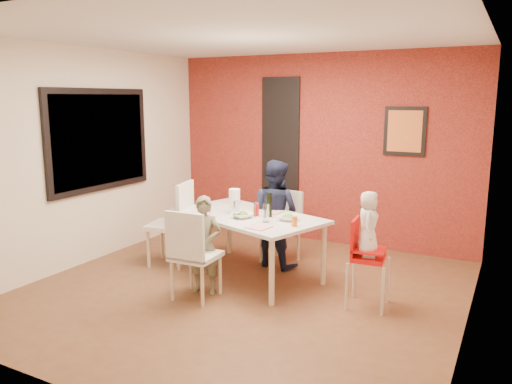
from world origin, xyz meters
The scene contains 35 objects.
ground centered at (0.00, 0.00, 0.00)m, with size 4.50×4.50×0.00m, color brown.
ceiling centered at (0.00, 0.00, 2.70)m, with size 4.50×4.50×0.02m, color silver.
wall_back centered at (0.00, 2.25, 1.35)m, with size 4.50×0.02×2.70m, color beige.
wall_front centered at (0.00, -2.25, 1.35)m, with size 4.50×0.02×2.70m, color beige.
wall_left centered at (-2.25, 0.00, 1.35)m, with size 0.02×4.50×2.70m, color beige.
wall_right centered at (2.25, 0.00, 1.35)m, with size 0.02×4.50×2.70m, color beige.
brick_accent_wall centered at (0.00, 2.23, 1.35)m, with size 4.50×0.02×2.70m, color maroon.
picture_window_frame centered at (-2.22, 0.20, 1.55)m, with size 0.05×1.70×1.30m, color black.
picture_window_pane centered at (-2.21, 0.20, 1.55)m, with size 0.02×1.55×1.15m, color black.
glassblock_strip centered at (-0.60, 2.21, 1.50)m, with size 0.55×0.03×1.70m, color #B6BFC6.
glassblock_surround centered at (-0.60, 2.21, 1.50)m, with size 0.60×0.03×1.76m, color black.
art_print_frame centered at (1.20, 2.21, 1.65)m, with size 0.54×0.03×0.64m, color black.
art_print_canvas centered at (1.20, 2.19, 1.65)m, with size 0.44×0.01×0.54m, color orange.
dining_table centered at (-0.19, 0.44, 0.68)m, with size 2.00×1.50×0.74m.
chair_near centered at (-0.34, -0.48, 0.54)m, with size 0.47×0.47×0.96m.
chair_far centered at (-0.05, 1.16, 0.51)m, with size 0.49×0.49×0.91m.
chair_left centered at (-1.17, 0.37, 0.59)m, with size 0.59×0.59×1.06m.
high_chair centered at (1.27, 0.22, 0.54)m, with size 0.41×0.41×0.90m.
child_near centered at (-0.34, -0.24, 0.53)m, with size 0.39×0.25×1.06m, color brown.
child_far centered at (-0.07, 0.92, 0.67)m, with size 0.65×0.51×1.34m, color #151A31.
toddler centered at (1.29, 0.23, 0.86)m, with size 0.32×0.21×0.66m, color beige.
plate_near_left centered at (-0.72, 0.25, 0.75)m, with size 0.24×0.24×0.01m, color white.
plate_far_mid centered at (0.02, 0.69, 0.75)m, with size 0.21×0.21×0.01m, color white.
plate_near_right centered at (0.20, -0.03, 0.75)m, with size 0.22×0.22×0.01m, color white.
plate_far_left centered at (-0.72, 0.96, 0.75)m, with size 0.21×0.21×0.01m, color white.
salad_bowl_a centered at (-0.16, 0.27, 0.77)m, with size 0.23×0.23×0.06m, color white.
salad_bowl_b centered at (0.35, 0.41, 0.77)m, with size 0.22×0.22×0.05m, color white.
wine_bottle centered at (0.08, 0.46, 0.88)m, with size 0.07×0.07×0.27m, color black.
wine_glass_a centered at (-0.20, 0.21, 0.84)m, with size 0.07×0.07×0.20m, color white.
wine_glass_b centered at (0.16, 0.23, 0.84)m, with size 0.07×0.07×0.20m, color silver.
paper_towel_roll centered at (-0.34, 0.41, 0.89)m, with size 0.13×0.13×0.29m, color white.
condiment_red centered at (-0.05, 0.43, 0.82)m, with size 0.04×0.04×0.15m, color red.
condiment_green centered at (-0.08, 0.45, 0.82)m, with size 0.04×0.04×0.15m, color #2C7226.
condiment_brown centered at (-0.07, 0.39, 0.80)m, with size 0.03×0.03×0.12m, color brown.
sippy_cup centered at (0.51, 0.20, 0.80)m, with size 0.06×0.06×0.11m, color orange.
Camera 1 is at (2.55, -4.51, 2.08)m, focal length 35.00 mm.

